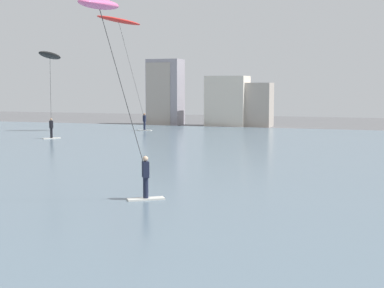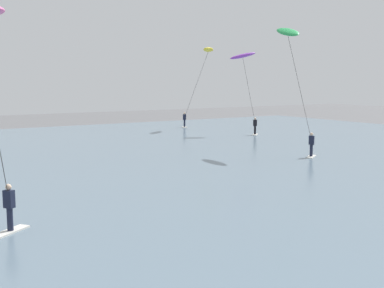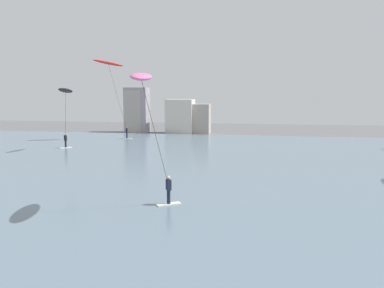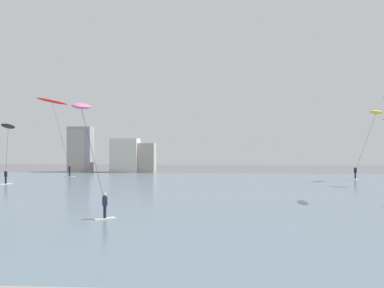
{
  "view_description": "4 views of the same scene",
  "coord_description": "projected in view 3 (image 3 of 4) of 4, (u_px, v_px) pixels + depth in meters",
  "views": [
    {
      "loc": [
        4.02,
        -0.08,
        4.37
      ],
      "look_at": [
        -1.7,
        16.86,
        2.52
      ],
      "focal_mm": 53.31,
      "sensor_mm": 36.0,
      "label": 1
    },
    {
      "loc": [
        -7.62,
        2.73,
        5.13
      ],
      "look_at": [
        0.7,
        15.8,
        3.12
      ],
      "focal_mm": 45.19,
      "sensor_mm": 36.0,
      "label": 2
    },
    {
      "loc": [
        0.6,
        -1.26,
        6.29
      ],
      "look_at": [
        -1.5,
        10.65,
        4.7
      ],
      "focal_mm": 36.23,
      "sensor_mm": 36.0,
      "label": 3
    },
    {
      "loc": [
        2.87,
        -7.14,
        5.1
      ],
      "look_at": [
        1.36,
        16.6,
        4.88
      ],
      "focal_mm": 39.75,
      "sensor_mm": 36.0,
      "label": 4
    }
  ],
  "objects": [
    {
      "name": "far_shore_buildings",
      "position": [
        161.0,
        114.0,
        61.84
      ],
      "size": [
        13.73,
        3.39,
        7.21
      ],
      "color": "#A89E93",
      "rests_on": "ground"
    },
    {
      "name": "kitesurfer_red",
      "position": [
        110.0,
        68.0,
        50.69
      ],
      "size": [
        4.46,
        3.47,
        10.69
      ],
      "color": "silver",
      "rests_on": "water_bay"
    },
    {
      "name": "kitesurfer_black",
      "position": [
        66.0,
        97.0,
        41.48
      ],
      "size": [
        2.56,
        4.28,
        6.92
      ],
      "color": "silver",
      "rests_on": "water_bay"
    },
    {
      "name": "kitesurfer_pink",
      "position": [
        144.0,
        88.0,
        19.59
      ],
      "size": [
        2.52,
        3.9,
        7.4
      ],
      "color": "silver",
      "rests_on": "water_bay"
    },
    {
      "name": "water_bay",
      "position": [
        251.0,
        169.0,
        32.05
      ],
      "size": [
        84.0,
        52.0,
        0.1
      ],
      "primitive_type": "cube",
      "color": "slate",
      "rests_on": "ground"
    }
  ]
}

